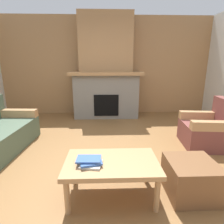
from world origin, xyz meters
TOP-DOWN VIEW (x-y plane):
  - ground at (0.00, 0.00)m, footprint 9.00×9.00m
  - wall_back_wood_panel at (0.00, 3.00)m, footprint 6.00×0.12m
  - fireplace at (0.00, 2.62)m, footprint 1.90×0.82m
  - armchair at (1.81, 0.59)m, footprint 0.83×0.83m
  - coffee_table at (0.04, -0.67)m, footprint 1.00×0.60m
  - ottoman at (0.93, -0.66)m, footprint 0.52×0.52m
  - book_stack_near_edge at (-0.18, -0.73)m, footprint 0.28×0.23m

SIDE VIEW (x-z plane):
  - ground at x=0.00m, z-range 0.00..0.00m
  - ottoman at x=0.93m, z-range 0.00..0.40m
  - armchair at x=1.81m, z-range -0.13..0.72m
  - coffee_table at x=0.04m, z-range 0.16..0.59m
  - book_stack_near_edge at x=-0.18m, z-range 0.43..0.49m
  - fireplace at x=0.00m, z-range -0.19..2.51m
  - wall_back_wood_panel at x=0.00m, z-range 0.00..2.70m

